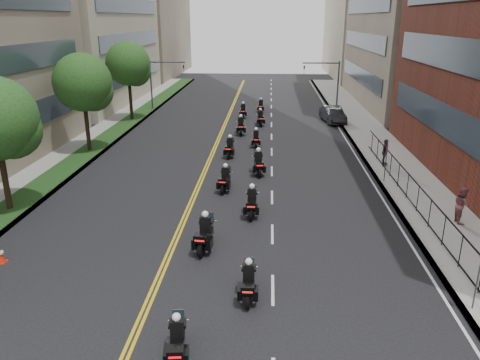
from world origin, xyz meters
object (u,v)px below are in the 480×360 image
object	(u,v)px
pedestrian_b	(462,205)
motorcycle_6	(230,148)
motorcycle_0	(177,342)
motorcycle_3	(252,203)
motorcycle_9	(260,119)
motorcycle_5	(258,164)
pedestrian_c	(385,152)
motorcycle_2	(205,235)
traffic_cone	(0,255)
motorcycle_8	(241,127)
motorcycle_4	(225,180)
motorcycle_10	(243,111)
motorcycle_1	(248,283)
motorcycle_7	(256,139)
motorcycle_11	(261,106)
parked_sedan	(333,114)

from	to	relation	value
pedestrian_b	motorcycle_6	bearing A→B (deg)	46.23
motorcycle_0	motorcycle_3	bearing A→B (deg)	74.09
motorcycle_0	motorcycle_9	distance (m)	33.78
motorcycle_5	pedestrian_c	xyz separation A→B (m)	(8.92, 2.26, 0.36)
motorcycle_2	motorcycle_3	distance (m)	4.53
motorcycle_3	traffic_cone	xyz separation A→B (m)	(-10.70, -5.85, -0.34)
motorcycle_2	motorcycle_8	distance (m)	22.50
motorcycle_4	pedestrian_b	xyz separation A→B (m)	(12.48, -4.31, 0.42)
motorcycle_5	motorcycle_6	bearing A→B (deg)	112.67
motorcycle_4	motorcycle_8	bearing A→B (deg)	95.29
motorcycle_8	motorcycle_10	bearing A→B (deg)	86.77
motorcycle_1	motorcycle_7	bearing A→B (deg)	90.88
motorcycle_8	motorcycle_11	xyz separation A→B (m)	(1.61, 10.83, -0.08)
motorcycle_0	motorcycle_6	bearing A→B (deg)	83.96
motorcycle_2	motorcycle_11	xyz separation A→B (m)	(1.89, 33.33, -0.09)
motorcycle_11	pedestrian_b	size ratio (longest dim) A/B	1.16
motorcycle_9	pedestrian_c	xyz separation A→B (m)	(9.10, -12.99, 0.40)
motorcycle_4	motorcycle_9	xyz separation A→B (m)	(1.79, 18.57, 0.01)
motorcycle_10	motorcycle_9	bearing A→B (deg)	-64.75
motorcycle_3	pedestrian_b	xyz separation A→B (m)	(10.70, -0.58, 0.40)
motorcycle_3	motorcycle_6	world-z (taller)	motorcycle_3
parked_sedan	motorcycle_5	bearing A→B (deg)	-120.96
motorcycle_8	pedestrian_c	world-z (taller)	pedestrian_c
motorcycle_4	motorcycle_7	distance (m)	10.63
motorcycle_7	motorcycle_11	size ratio (longest dim) A/B	0.98
motorcycle_4	pedestrian_b	world-z (taller)	pedestrian_b
motorcycle_5	motorcycle_10	bearing A→B (deg)	89.71
motorcycle_6	motorcycle_5	bearing A→B (deg)	-58.12
motorcycle_9	traffic_cone	bearing A→B (deg)	-117.24
motorcycle_10	pedestrian_c	world-z (taller)	pedestrian_c
parked_sedan	traffic_cone	distance (m)	35.07
motorcycle_6	motorcycle_8	xyz separation A→B (m)	(0.40, 7.30, 0.05)
motorcycle_8	parked_sedan	world-z (taller)	motorcycle_8
motorcycle_2	motorcycle_4	world-z (taller)	motorcycle_2
pedestrian_b	pedestrian_c	size ratio (longest dim) A/B	1.02
motorcycle_4	motorcycle_8	size ratio (longest dim) A/B	0.93
motorcycle_2	motorcycle_4	bearing A→B (deg)	94.13
motorcycle_3	motorcycle_11	distance (m)	29.26
motorcycle_1	motorcycle_10	bearing A→B (deg)	93.43
motorcycle_5	motorcycle_9	world-z (taller)	motorcycle_5
motorcycle_2	motorcycle_7	bearing A→B (deg)	90.04
motorcycle_11	traffic_cone	bearing A→B (deg)	-106.23
motorcycle_9	pedestrian_c	distance (m)	15.87
motorcycle_0	motorcycle_10	bearing A→B (deg)	83.43
motorcycle_6	pedestrian_c	bearing A→B (deg)	-6.61
motorcycle_9	pedestrian_b	xyz separation A→B (m)	(10.70, -22.89, 0.42)
motorcycle_5	traffic_cone	world-z (taller)	motorcycle_5
motorcycle_8	motorcycle_9	distance (m)	4.23
motorcycle_2	motorcycle_9	size ratio (longest dim) A/B	1.07
motorcycle_8	motorcycle_11	size ratio (longest dim) A/B	1.13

